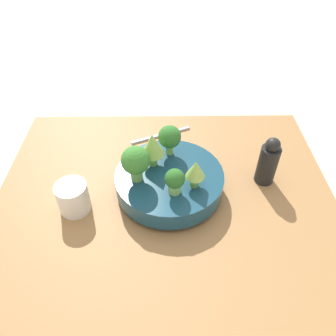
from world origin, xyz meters
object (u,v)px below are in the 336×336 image
fork (160,135)px  cup (72,198)px  bowl (168,181)px  pepper_mill (267,162)px

fork → cup: bearing=54.1°
bowl → pepper_mill: pepper_mill is taller
cup → pepper_mill: size_ratio=0.56×
bowl → cup: 0.24m
bowl → cup: bearing=13.6°
pepper_mill → bowl: bearing=8.2°
bowl → fork: bearing=-84.5°
pepper_mill → fork: size_ratio=0.76×
cup → pepper_mill: 0.50m
cup → pepper_mill: bearing=-169.2°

